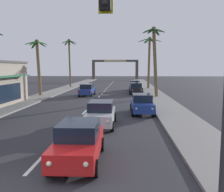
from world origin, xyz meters
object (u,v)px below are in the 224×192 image
object	(u,v)px
sedan_third_in_queue	(101,113)
sedan_parked_nearest_kerb	(136,88)
traffic_signal_mast	(112,20)
town_gateway_arch	(115,67)
sedan_parked_mid_kerb	(142,104)
palm_right_farthest	(149,55)
palm_right_third	(155,53)
sedan_parked_far_kerb	(135,85)
sedan_lead_at_stop_bar	(79,142)
sedan_oncoming_far	(87,90)
palm_left_farthest	(69,54)
palm_left_third	(38,59)

from	to	relation	value
sedan_third_in_queue	sedan_parked_nearest_kerb	distance (m)	21.23
traffic_signal_mast	town_gateway_arch	xyz separation A→B (m)	(-3.30, 74.85, -1.01)
sedan_parked_mid_kerb	palm_right_farthest	size ratio (longest dim) A/B	0.47
sedan_third_in_queue	town_gateway_arch	bearing A→B (deg)	91.75
sedan_third_in_queue	palm_right_third	xyz separation A→B (m)	(5.41, 16.68, 5.06)
sedan_parked_far_kerb	palm_right_farthest	xyz separation A→B (m)	(2.72, 3.07, 5.52)
sedan_third_in_queue	sedan_parked_mid_kerb	distance (m)	5.71
sedan_lead_at_stop_bar	sedan_parked_far_kerb	xyz separation A→B (m)	(3.47, 33.47, 0.00)
sedan_oncoming_far	sedan_parked_mid_kerb	xyz separation A→B (m)	(6.94, -13.38, 0.00)
town_gateway_arch	sedan_oncoming_far	bearing A→B (deg)	-92.24
sedan_parked_nearest_kerb	palm_right_third	xyz separation A→B (m)	(2.23, -4.30, 5.06)
sedan_parked_mid_kerb	palm_right_third	bearing A→B (deg)	78.94
sedan_lead_at_stop_bar	palm_right_third	world-z (taller)	palm_right_third
sedan_parked_far_kerb	palm_left_farthest	size ratio (longest dim) A/B	0.47
palm_right_farthest	sedan_parked_far_kerb	bearing A→B (deg)	-131.56
sedan_parked_mid_kerb	palm_left_third	size ratio (longest dim) A/B	0.57
palm_right_farthest	sedan_oncoming_far	bearing A→B (deg)	-129.56
palm_left_third	palm_left_farthest	bearing A→B (deg)	86.55
traffic_signal_mast	town_gateway_arch	distance (m)	74.93
sedan_oncoming_far	sedan_third_in_queue	bearing A→B (deg)	-78.04
sedan_parked_mid_kerb	sedan_parked_far_kerb	bearing A→B (deg)	89.72
sedan_parked_nearest_kerb	sedan_third_in_queue	bearing A→B (deg)	-98.60
sedan_oncoming_far	palm_left_third	world-z (taller)	palm_left_third
sedan_parked_nearest_kerb	palm_left_third	xyz separation A→B (m)	(-13.64, -3.73, 4.32)
sedan_parked_far_kerb	palm_right_third	size ratio (longest dim) A/B	0.48
palm_left_third	palm_right_third	xyz separation A→B (m)	(15.88, -0.57, 0.73)
sedan_oncoming_far	sedan_parked_nearest_kerb	xyz separation A→B (m)	(7.03, 2.81, 0.00)
sedan_oncoming_far	sedan_parked_far_kerb	size ratio (longest dim) A/B	1.00
sedan_third_in_queue	palm_right_farthest	xyz separation A→B (m)	(5.91, 30.00, 5.52)
sedan_parked_mid_kerb	palm_left_farthest	world-z (taller)	palm_left_farthest
sedan_parked_far_kerb	palm_left_third	bearing A→B (deg)	-144.70
sedan_lead_at_stop_bar	sedan_parked_far_kerb	bearing A→B (deg)	84.09
sedan_third_in_queue	palm_right_farthest	bearing A→B (deg)	78.85
sedan_parked_nearest_kerb	palm_right_third	distance (m)	7.00
palm_left_farthest	town_gateway_arch	size ratio (longest dim) A/B	0.63
traffic_signal_mast	sedan_third_in_queue	bearing A→B (deg)	97.86
palm_left_third	palm_left_farthest	xyz separation A→B (m)	(0.91, 15.18, 1.53)
sedan_parked_nearest_kerb	palm_left_third	world-z (taller)	palm_left_third
sedan_lead_at_stop_bar	palm_left_third	world-z (taller)	palm_left_third
sedan_third_in_queue	palm_right_third	world-z (taller)	palm_right_third
traffic_signal_mast	palm_right_third	bearing A→B (deg)	81.04
sedan_third_in_queue	palm_left_farthest	bearing A→B (deg)	106.41
sedan_lead_at_stop_bar	sedan_parked_nearest_kerb	bearing A→B (deg)	82.86
sedan_lead_at_stop_bar	sedan_oncoming_far	bearing A→B (deg)	98.24
palm_left_third	palm_right_third	size ratio (longest dim) A/B	0.84
traffic_signal_mast	sedan_parked_mid_kerb	world-z (taller)	traffic_signal_mast
palm_left_third	palm_right_farthest	xyz separation A→B (m)	(16.38, 12.74, 1.19)
sedan_parked_mid_kerb	traffic_signal_mast	bearing A→B (deg)	-97.18
sedan_third_in_queue	sedan_parked_far_kerb	world-z (taller)	same
sedan_lead_at_stop_bar	sedan_parked_nearest_kerb	xyz separation A→B (m)	(3.45, 27.52, 0.00)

